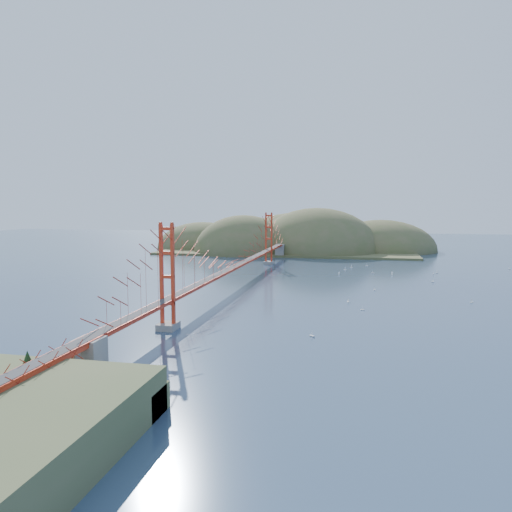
% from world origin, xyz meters
% --- Properties ---
extents(ground, '(320.00, 320.00, 0.00)m').
position_xyz_m(ground, '(0.00, 0.00, 0.00)').
color(ground, '#334966').
rests_on(ground, ground).
extents(bridge, '(2.20, 94.40, 12.00)m').
position_xyz_m(bridge, '(0.00, 0.18, 7.01)').
color(bridge, gray).
rests_on(bridge, ground).
extents(approach_viaduct, '(1.40, 12.00, 3.38)m').
position_xyz_m(approach_viaduct, '(0.00, -51.91, 2.55)').
color(approach_viaduct, '#AE2713').
rests_on(approach_viaduct, ground).
extents(promontory, '(9.00, 6.00, 0.24)m').
position_xyz_m(promontory, '(0.00, -48.50, 0.12)').
color(promontory, '#59544C').
rests_on(promontory, ground).
extents(fort, '(3.70, 2.30, 1.75)m').
position_xyz_m(fort, '(0.40, -47.80, 0.67)').
color(fort, brown).
rests_on(fort, ground).
extents(far_headlands, '(84.00, 58.00, 25.00)m').
position_xyz_m(far_headlands, '(2.21, 68.52, 0.00)').
color(far_headlands, brown).
rests_on(far_headlands, ground).
extents(sailboat_7, '(0.64, 0.58, 0.72)m').
position_xyz_m(sailboat_7, '(22.74, 19.65, 0.16)').
color(sailboat_7, white).
rests_on(sailboat_7, ground).
extents(sailboat_16, '(0.67, 0.67, 0.73)m').
position_xyz_m(sailboat_16, '(17.24, 23.97, 0.16)').
color(sailboat_16, white).
rests_on(sailboat_16, ground).
extents(sailboat_0, '(0.54, 0.59, 0.67)m').
position_xyz_m(sailboat_0, '(18.81, -10.51, 0.15)').
color(sailboat_0, white).
rests_on(sailboat_0, ground).
extents(sailboat_4, '(0.47, 0.49, 0.55)m').
position_xyz_m(sailboat_4, '(34.26, 20.94, 0.13)').
color(sailboat_4, white).
rests_on(sailboat_4, ground).
extents(sailboat_14, '(0.57, 0.57, 0.59)m').
position_xyz_m(sailboat_14, '(22.62, -0.19, 0.14)').
color(sailboat_14, white).
rests_on(sailboat_14, ground).
extents(sailboat_3, '(0.61, 0.50, 0.71)m').
position_xyz_m(sailboat_3, '(21.71, 31.42, 0.15)').
color(sailboat_3, white).
rests_on(sailboat_3, ground).
extents(sailboat_8, '(0.66, 0.66, 0.69)m').
position_xyz_m(sailboat_8, '(32.80, 10.52, 0.15)').
color(sailboat_8, white).
rests_on(sailboat_8, ground).
extents(sailboat_15, '(0.51, 0.62, 0.73)m').
position_xyz_m(sailboat_15, '(26.36, 18.94, 0.16)').
color(sailboat_15, white).
rests_on(sailboat_15, ground).
extents(sailboat_6, '(0.63, 0.63, 0.67)m').
position_xyz_m(sailboat_6, '(15.64, -29.67, 0.15)').
color(sailboat_6, white).
rests_on(sailboat_6, ground).
extents(sailboat_13, '(0.56, 0.56, 0.61)m').
position_xyz_m(sailboat_13, '(35.54, -7.45, 0.14)').
color(sailboat_13, white).
rests_on(sailboat_13, ground).
extents(sailboat_17, '(0.56, 0.55, 0.63)m').
position_xyz_m(sailboat_17, '(50.67, 31.61, 0.14)').
color(sailboat_17, white).
rests_on(sailboat_17, ground).
extents(sailboat_1, '(0.55, 0.58, 0.65)m').
position_xyz_m(sailboat_1, '(16.33, 17.02, 0.15)').
color(sailboat_1, white).
rests_on(sailboat_1, ground).
extents(sailboat_9, '(0.68, 0.68, 0.71)m').
position_xyz_m(sailboat_9, '(35.11, 22.45, 0.16)').
color(sailboat_9, white).
rests_on(sailboat_9, ground).
extents(sailboat_2, '(0.53, 0.44, 0.61)m').
position_xyz_m(sailboat_2, '(20.76, -15.47, 0.14)').
color(sailboat_2, white).
rests_on(sailboat_2, ground).
extents(sailboat_12, '(0.60, 0.59, 0.68)m').
position_xyz_m(sailboat_12, '(18.46, 28.14, 0.15)').
color(sailboat_12, white).
rests_on(sailboat_12, ground).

